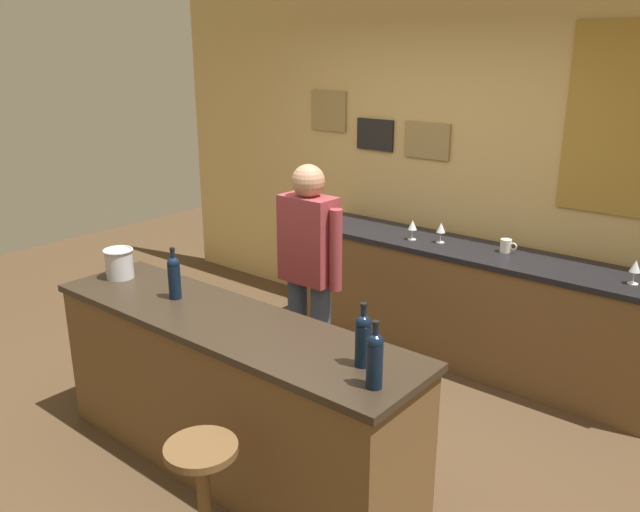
% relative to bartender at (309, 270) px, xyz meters
% --- Properties ---
extents(ground_plane, '(10.00, 10.00, 0.00)m').
position_rel_bartender_xyz_m(ground_plane, '(0.14, -0.46, -0.94)').
color(ground_plane, '#4C3823').
extents(back_wall, '(6.00, 0.09, 2.80)m').
position_rel_bartender_xyz_m(back_wall, '(0.17, 1.57, 0.48)').
color(back_wall, tan).
rests_on(back_wall, ground_plane).
extents(bar_counter, '(2.34, 0.60, 0.92)m').
position_rel_bartender_xyz_m(bar_counter, '(0.14, -0.86, -0.47)').
color(bar_counter, brown).
rests_on(bar_counter, ground_plane).
extents(side_counter, '(2.84, 0.56, 0.90)m').
position_rel_bartender_xyz_m(side_counter, '(0.54, 1.19, -0.48)').
color(side_counter, brown).
rests_on(side_counter, ground_plane).
extents(bartender, '(0.52, 0.21, 1.62)m').
position_rel_bartender_xyz_m(bartender, '(0.00, 0.00, 0.00)').
color(bartender, '#384766').
rests_on(bartender, ground_plane).
extents(bar_stool, '(0.32, 0.32, 0.68)m').
position_rel_bartender_xyz_m(bar_stool, '(0.65, -1.48, -0.48)').
color(bar_stool, brown).
rests_on(bar_stool, ground_plane).
extents(wine_bottle_a, '(0.07, 0.07, 0.31)m').
position_rel_bartender_xyz_m(wine_bottle_a, '(-0.30, -0.83, 0.12)').
color(wine_bottle_a, black).
rests_on(wine_bottle_a, bar_counter).
extents(wine_bottle_b, '(0.07, 0.07, 0.31)m').
position_rel_bartender_xyz_m(wine_bottle_b, '(1.02, -0.83, 0.12)').
color(wine_bottle_b, black).
rests_on(wine_bottle_b, bar_counter).
extents(wine_bottle_c, '(0.07, 0.07, 0.31)m').
position_rel_bartender_xyz_m(wine_bottle_c, '(1.17, -0.95, 0.12)').
color(wine_bottle_c, black).
rests_on(wine_bottle_c, bar_counter).
extents(ice_bucket, '(0.19, 0.19, 0.19)m').
position_rel_bartender_xyz_m(ice_bucket, '(-0.85, -0.83, 0.08)').
color(ice_bucket, '#B7BABF').
rests_on(ice_bucket, bar_counter).
extents(wine_glass_a, '(0.07, 0.07, 0.16)m').
position_rel_bartender_xyz_m(wine_glass_a, '(-0.66, 1.13, 0.07)').
color(wine_glass_a, silver).
rests_on(wine_glass_a, side_counter).
extents(wine_glass_b, '(0.07, 0.07, 0.16)m').
position_rel_bartender_xyz_m(wine_glass_b, '(0.09, 1.11, 0.07)').
color(wine_glass_b, silver).
rests_on(wine_glass_b, side_counter).
extents(wine_glass_c, '(0.07, 0.07, 0.16)m').
position_rel_bartender_xyz_m(wine_glass_c, '(0.30, 1.18, 0.07)').
color(wine_glass_c, silver).
rests_on(wine_glass_c, side_counter).
extents(wine_glass_d, '(0.07, 0.07, 0.16)m').
position_rel_bartender_xyz_m(wine_glass_d, '(1.67, 1.15, 0.07)').
color(wine_glass_d, silver).
rests_on(wine_glass_d, side_counter).
extents(coffee_mug, '(0.13, 0.08, 0.09)m').
position_rel_bartender_xyz_m(coffee_mug, '(0.78, 1.27, 0.01)').
color(coffee_mug, silver).
rests_on(coffee_mug, side_counter).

